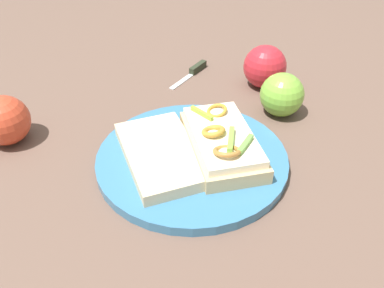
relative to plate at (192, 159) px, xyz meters
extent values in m
plane|color=brown|center=(0.00, 0.00, -0.01)|extent=(2.00, 2.00, 0.00)
cylinder|color=teal|center=(0.00, 0.00, 0.00)|extent=(0.28, 0.28, 0.02)
cube|color=tan|center=(-0.05, 0.00, 0.02)|extent=(0.10, 0.17, 0.02)
cube|color=#F7E7C0|center=(-0.05, 0.00, 0.04)|extent=(0.09, 0.16, 0.01)
torus|color=#B38430|center=(-0.03, 0.00, 0.05)|extent=(0.05, 0.05, 0.02)
torus|color=#A97133|center=(-0.04, 0.05, 0.05)|extent=(0.05, 0.05, 0.02)
torus|color=#B7842A|center=(-0.05, -0.05, 0.04)|extent=(0.04, 0.04, 0.02)
cube|color=#8AAD32|center=(-0.03, -0.05, 0.05)|extent=(0.03, 0.04, 0.01)
cube|color=#6BAA45|center=(-0.07, 0.04, 0.05)|extent=(0.03, 0.04, 0.01)
cube|color=#7BB73E|center=(-0.05, 0.02, 0.05)|extent=(0.03, 0.05, 0.01)
cube|color=beige|center=(0.05, 0.00, 0.02)|extent=(0.13, 0.19, 0.02)
sphere|color=#CA4026|center=(0.27, -0.11, 0.03)|extent=(0.09, 0.09, 0.08)
sphere|color=#78B139|center=(-0.18, -0.10, 0.03)|extent=(0.08, 0.08, 0.08)
sphere|color=red|center=(-0.18, -0.20, 0.03)|extent=(0.09, 0.09, 0.08)
cube|color=silver|center=(-0.03, -0.25, -0.01)|extent=(0.06, 0.06, 0.00)
cube|color=#292F20|center=(-0.07, -0.29, 0.00)|extent=(0.04, 0.04, 0.01)
camera|label=1|loc=(0.09, 0.44, 0.37)|focal=36.93mm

